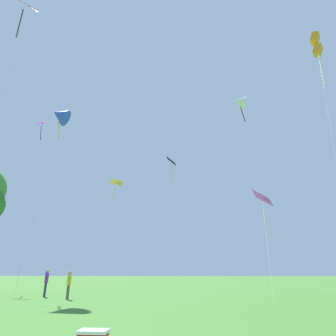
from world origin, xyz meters
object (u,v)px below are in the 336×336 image
Objects in this scene: kite_pink_low at (264,207)px; kite_red_high at (23,12)px; kite_black_large at (171,166)px; kite_orange_box at (317,46)px; person_foreground_watcher at (69,282)px; person_with_spool at (46,280)px; kite_yellow_diamond at (115,186)px; kite_purple_streamer at (40,130)px; kite_blue_delta at (60,115)px; kite_white_distant at (240,102)px.

kite_red_high is at bearing -142.11° from kite_pink_low.
kite_orange_box is at bearing -66.74° from kite_black_large.
person_foreground_watcher is 3.09m from person_with_spool.
kite_black_large is at bearing 76.53° from kite_red_high.
kite_red_high reaches higher than kite_orange_box.
person_with_spool is at bearing -86.81° from kite_yellow_diamond.
kite_orange_box reaches higher than person_with_spool.
kite_pink_low reaches higher than person_with_spool.
kite_red_high reaches higher than person_foreground_watcher.
kite_orange_box is 0.84× the size of kite_black_large.
kite_red_high is at bearing -103.47° from kite_black_large.
kite_orange_box is 25.49m from person_with_spool.
person_with_spool is (11.29, -13.82, -19.92)m from kite_purple_streamer.
kite_purple_streamer is at bearing -152.09° from kite_yellow_diamond.
kite_orange_box is at bearing -11.38° from person_with_spool.
kite_yellow_diamond is at bearing 27.91° from kite_purple_streamer.
kite_yellow_diamond is 11.71m from kite_black_large.
person_with_spool is at bearing -50.77° from kite_purple_streamer.
kite_pink_low is at bearing 7.15° from kite_blue_delta.
kite_white_distant is at bearing 96.81° from kite_pink_low.
person_foreground_watcher is (3.55, -21.09, -12.88)m from kite_yellow_diamond.
kite_white_distant is 1.10× the size of kite_black_large.
kite_black_large is 33.52m from person_foreground_watcher.
kite_orange_box is at bearing -20.65° from kite_blue_delta.
person_with_spool is (1.07, -19.24, -12.79)m from kite_yellow_diamond.
kite_red_high is 12.18× the size of person_foreground_watcher.
kite_yellow_diamond is 15.11m from kite_blue_delta.
kite_yellow_diamond is at bearing -140.14° from kite_black_large.
person_foreground_watcher is at bearing -137.67° from kite_white_distant.
person_with_spool is at bearing -156.96° from kite_pink_low.
kite_yellow_diamond reaches higher than person_foreground_watcher.
kite_red_high is 21.00m from kite_orange_box.
kite_purple_streamer is at bearing 167.47° from kite_pink_low.
kite_yellow_diamond is 21.45m from kite_white_distant.
kite_purple_streamer is 28.90m from person_foreground_watcher.
person_with_spool is (-19.72, 3.97, -15.65)m from kite_orange_box.
kite_white_distant is 1.25× the size of kite_blue_delta.
kite_yellow_diamond is 0.65× the size of kite_white_distant.
kite_pink_low is at bearing 23.04° from person_with_spool.
person_foreground_watcher is (-4.41, -27.73, -18.32)m from kite_black_large.
kite_black_large is 32.40m from person_with_spool.
kite_pink_low is 0.44× the size of kite_white_distant.
kite_purple_streamer is 13.58m from kite_yellow_diamond.
kite_purple_streamer is at bearing 116.45° from kite_red_high.
kite_pink_low is 0.55× the size of kite_blue_delta.
kite_black_large reaches higher than kite_blue_delta.
kite_purple_streamer reaches higher than kite_black_large.
kite_purple_streamer is 12.64× the size of person_with_spool.
kite_blue_delta is at bearing 126.40° from person_with_spool.
kite_black_large is (10.42, 21.08, 1.72)m from kite_blue_delta.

